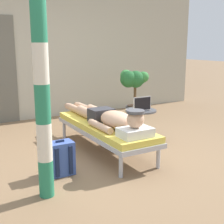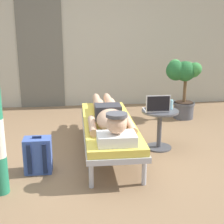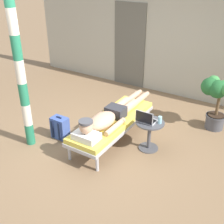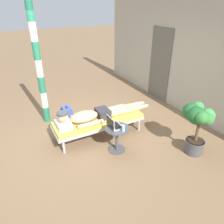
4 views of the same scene
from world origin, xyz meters
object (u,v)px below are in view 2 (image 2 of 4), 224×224
Objects in this scene: person_reclining at (110,116)px; drink_glass at (171,104)px; laptop at (157,107)px; backpack at (38,155)px; side_table at (160,123)px; potted_plant at (184,79)px; lounge_chair at (109,127)px.

person_reclining is 17.52× the size of drink_glass.
laptop reaches higher than backpack.
backpack is (-1.52, -0.53, -0.16)m from side_table.
person_reclining reaches higher than side_table.
potted_plant reaches higher than side_table.
side_table is at bearing 6.63° from lounge_chair.
backpack is (-1.46, -0.48, -0.39)m from laptop.
side_table is 1.62m from backpack.
side_table is at bearing 14.54° from person_reclining.
drink_glass is (0.15, 0.04, 0.23)m from side_table.
lounge_chair is at bearing -135.83° from potted_plant.
side_table is 1.53m from potted_plant.
potted_plant reaches higher than laptop.
laptop is at bearing 11.40° from person_reclining.
person_reclining is 0.72m from side_table.
lounge_chair is 0.87m from drink_glass.
laptop is 1.57m from potted_plant.
person_reclining is 0.63m from laptop.
person_reclining reaches higher than backpack.
potted_plant reaches higher than backpack.
person_reclining is 0.97m from backpack.
lounge_chair is 0.20m from person_reclining.
lounge_chair is 0.68m from side_table.
person_reclining is 2.14× the size of potted_plant.
backpack is at bearing -157.29° from person_reclining.
drink_glass reaches higher than backpack.
side_table is at bearing 40.52° from laptop.
side_table is (0.68, 0.08, 0.01)m from lounge_chair.
backpack is (-0.84, -0.45, -0.15)m from lounge_chair.
lounge_chair is 6.35× the size of laptop.
laptop reaches higher than person_reclining.
backpack is (-1.67, -0.57, -0.39)m from drink_glass.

